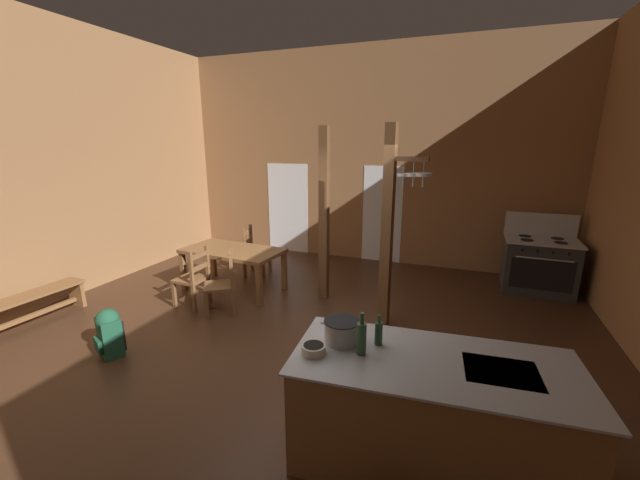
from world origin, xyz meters
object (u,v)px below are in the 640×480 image
at_px(stove_range, 538,265).
at_px(dining_table, 233,254).
at_px(ladderback_chair_by_post, 223,284).
at_px(mixing_bowl_on_counter, 314,349).
at_px(ladderback_chair_at_table_end, 194,278).
at_px(stockpot_on_counter, 341,331).
at_px(kitchen_island, 430,412).
at_px(bottle_tall_on_counter, 379,333).
at_px(bench_along_left_wall, 24,305).
at_px(backpack, 109,331).
at_px(bottle_short_on_counter, 361,338).
at_px(ladderback_chair_near_window, 255,252).

bearing_deg(stove_range, dining_table, -159.90).
xyz_separation_m(ladderback_chair_by_post, mixing_bowl_on_counter, (2.28, -2.01, 0.50)).
relative_size(stove_range, mixing_bowl_on_counter, 6.73).
relative_size(ladderback_chair_at_table_end, stockpot_on_counter, 2.61).
relative_size(stove_range, ladderback_chair_at_table_end, 1.39).
bearing_deg(ladderback_chair_by_post, stove_range, 30.01).
height_order(kitchen_island, bottle_tall_on_counter, bottle_tall_on_counter).
height_order(kitchen_island, stockpot_on_counter, stockpot_on_counter).
xyz_separation_m(dining_table, bench_along_left_wall, (-2.00, -2.22, -0.34)).
distance_m(backpack, mixing_bowl_on_counter, 2.99).
bearing_deg(bottle_tall_on_counter, mixing_bowl_on_counter, -145.22).
bearing_deg(dining_table, mixing_bowl_on_counter, -47.14).
distance_m(stove_range, backpack, 6.66).
bearing_deg(kitchen_island, bottle_short_on_counter, -170.24).
bearing_deg(stockpot_on_counter, bottle_short_on_counter, -31.57).
bearing_deg(ladderback_chair_by_post, mixing_bowl_on_counter, -41.37).
xyz_separation_m(backpack, mixing_bowl_on_counter, (2.87, -0.49, 0.64)).
relative_size(ladderback_chair_at_table_end, backpack, 1.59).
xyz_separation_m(backpack, bottle_short_on_counter, (3.23, -0.37, 0.74)).
bearing_deg(stockpot_on_counter, stove_range, 63.88).
height_order(backpack, stockpot_on_counter, stockpot_on_counter).
bearing_deg(ladderback_chair_near_window, kitchen_island, -43.80).
relative_size(backpack, bottle_short_on_counter, 1.71).
bearing_deg(kitchen_island, dining_table, 143.43).
xyz_separation_m(ladderback_chair_near_window, ladderback_chair_at_table_end, (-0.14, -1.63, 0.00)).
height_order(stockpot_on_counter, mixing_bowl_on_counter, stockpot_on_counter).
relative_size(bench_along_left_wall, backpack, 2.74).
bearing_deg(bottle_short_on_counter, backpack, 173.46).
bearing_deg(bottle_short_on_counter, stove_range, 66.62).
height_order(ladderback_chair_by_post, bench_along_left_wall, ladderback_chair_by_post).
bearing_deg(bench_along_left_wall, bottle_short_on_counter, -5.79).
bearing_deg(kitchen_island, backpack, 175.83).
relative_size(dining_table, bench_along_left_wall, 1.08).
height_order(backpack, mixing_bowl_on_counter, mixing_bowl_on_counter).
bearing_deg(mixing_bowl_on_counter, stove_range, 63.59).
height_order(kitchen_island, ladderback_chair_near_window, ladderback_chair_near_window).
relative_size(ladderback_chair_near_window, ladderback_chair_at_table_end, 1.00).
bearing_deg(kitchen_island, bench_along_left_wall, 175.75).
bearing_deg(mixing_bowl_on_counter, stockpot_on_counter, 58.74).
xyz_separation_m(ladderback_chair_near_window, backpack, (-0.15, -3.20, -0.14)).
distance_m(kitchen_island, bench_along_left_wall, 5.56).
bearing_deg(bottle_tall_on_counter, ladderback_chair_near_window, 133.17).
bearing_deg(backpack, stockpot_on_counter, -4.64).
distance_m(ladderback_chair_at_table_end, backpack, 1.57).
bearing_deg(bottle_short_on_counter, kitchen_island, 9.76).
relative_size(ladderback_chair_by_post, stockpot_on_counter, 2.61).
bearing_deg(ladderback_chair_at_table_end, backpack, -90.29).
bearing_deg(mixing_bowl_on_counter, ladderback_chair_at_table_end, 144.25).
distance_m(dining_table, bottle_short_on_counter, 4.07).
height_order(kitchen_island, mixing_bowl_on_counter, mixing_bowl_on_counter).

